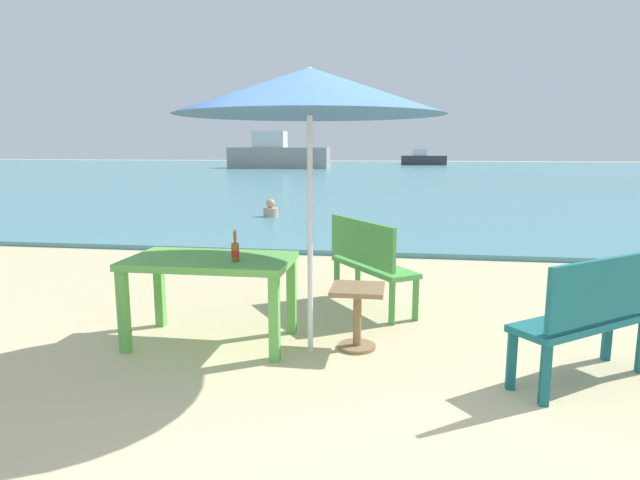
{
  "coord_description": "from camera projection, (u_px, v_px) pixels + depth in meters",
  "views": [
    {
      "loc": [
        0.28,
        -3.27,
        1.71
      ],
      "look_at": [
        -0.67,
        3.0,
        0.6
      ],
      "focal_mm": 30.38,
      "sensor_mm": 36.0,
      "label": 1
    }
  ],
  "objects": [
    {
      "name": "ground_plane",
      "position": [
        353.0,
        412.0,
        3.52
      ],
      "size": [
        120.0,
        120.0,
        0.0
      ],
      "primitive_type": "plane",
      "color": "beige"
    },
    {
      "name": "sea_water",
      "position": [
        397.0,
        174.0,
        32.73
      ],
      "size": [
        120.0,
        50.0,
        0.08
      ],
      "primitive_type": "cube",
      "color": "teal",
      "rests_on": "ground_plane"
    },
    {
      "name": "picnic_table_green",
      "position": [
        211.0,
        270.0,
        4.66
      ],
      "size": [
        1.4,
        0.8,
        0.76
      ],
      "color": "#60B24C",
      "rests_on": "ground_plane"
    },
    {
      "name": "beer_bottle_amber",
      "position": [
        235.0,
        250.0,
        4.47
      ],
      "size": [
        0.07,
        0.07,
        0.26
      ],
      "color": "brown",
      "rests_on": "picnic_table_green"
    },
    {
      "name": "patio_umbrella",
      "position": [
        310.0,
        92.0,
        4.17
      ],
      "size": [
        2.1,
        2.1,
        2.3
      ],
      "color": "silver",
      "rests_on": "ground_plane"
    },
    {
      "name": "side_table_wood",
      "position": [
        357.0,
        308.0,
        4.57
      ],
      "size": [
        0.44,
        0.44,
        0.54
      ],
      "color": "olive",
      "rests_on": "ground_plane"
    },
    {
      "name": "bench_teal_center",
      "position": [
        592.0,
        312.0,
        3.84
      ],
      "size": [
        1.17,
        1.02,
        0.95
      ],
      "color": "#196066",
      "rests_on": "ground_plane"
    },
    {
      "name": "bench_green_left",
      "position": [
        368.0,
        259.0,
        5.66
      ],
      "size": [
        0.99,
        1.19,
        0.95
      ],
      "color": "#4C9E47",
      "rests_on": "ground_plane"
    },
    {
      "name": "swimmer_person",
      "position": [
        271.0,
        210.0,
        12.58
      ],
      "size": [
        0.34,
        0.34,
        0.41
      ],
      "color": "tan",
      "rests_on": "sea_water"
    },
    {
      "name": "boat_fishing_trawler",
      "position": [
        278.0,
        155.0,
        39.72
      ],
      "size": [
        7.34,
        2.0,
        2.67
      ],
      "color": "gray",
      "rests_on": "sea_water"
    },
    {
      "name": "boat_sailboat",
      "position": [
        423.0,
        159.0,
        46.46
      ],
      "size": [
        3.83,
        1.04,
        1.39
      ],
      "color": "#38383F",
      "rests_on": "sea_water"
    }
  ]
}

